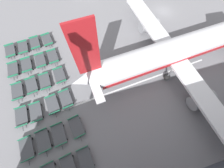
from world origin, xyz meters
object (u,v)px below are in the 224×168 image
baggage_dolly_row_mid_b_col_b (40,61)px  baggage_dolly_row_mid_b_col_c (45,81)px  baggage_dolly_row_near_col_c (17,91)px  baggage_dolly_row_mid_a_col_c (32,86)px  baggage_dolly_row_near_col_b (13,70)px  baggage_dolly_row_near_col_d (22,117)px  baggage_dolly_row_far_col_c (60,75)px  baggage_dolly_row_mid_a_col_b (27,65)px  baggage_dolly_row_mid_a_col_e (43,141)px  baggage_dolly_row_far_col_d (66,99)px  baggage_dolly_row_far_col_a (47,40)px  baggage_dolly_row_mid_a_col_d (36,112)px  baggage_dolly_row_mid_b_col_a (35,43)px  baggage_dolly_row_mid_b_col_d (53,105)px  baggage_dolly_row_mid_b_col_e (59,134)px  baggage_dolly_row_near_col_e (27,149)px  baggage_dolly_row_near_col_a (10,51)px  baggage_dolly_row_far_col_f (86,160)px  airplane (178,49)px  baggage_dolly_row_far_col_b (53,57)px  baggage_dolly_row_mid_a_col_a (23,48)px  baggage_dolly_row_mid_b_col_f (69,167)px  baggage_dolly_row_far_col_e (77,127)px

baggage_dolly_row_mid_b_col_b → baggage_dolly_row_mid_b_col_c: bearing=5.4°
baggage_dolly_row_near_col_c → baggage_dolly_row_mid_a_col_c: (-0.42, 2.29, 0.00)m
baggage_dolly_row_near_col_b → baggage_dolly_row_mid_a_col_c: 5.16m
baggage_dolly_row_near_col_b → baggage_dolly_row_near_col_d: size_ratio=1.00×
baggage_dolly_row_mid_a_col_c → baggage_dolly_row_far_col_c: 4.78m
baggage_dolly_row_mid_a_col_b → baggage_dolly_row_mid_b_col_b: (-0.26, 2.47, 0.00)m
baggage_dolly_row_mid_a_col_e → baggage_dolly_row_mid_a_col_b: bearing=-172.0°
baggage_dolly_row_near_col_d → baggage_dolly_row_far_col_d: size_ratio=0.99×
baggage_dolly_row_mid_a_col_e → baggage_dolly_row_near_col_c: bearing=-158.4°
baggage_dolly_row_far_col_a → baggage_dolly_row_mid_a_col_d: bearing=-11.6°
baggage_dolly_row_mid_b_col_a → baggage_dolly_row_far_col_c: same height
baggage_dolly_row_mid_b_col_a → baggage_dolly_row_mid_b_col_d: 13.87m
baggage_dolly_row_mid_b_col_e → baggage_dolly_row_near_col_e: bearing=-82.6°
baggage_dolly_row_near_col_a → baggage_dolly_row_near_col_b: same height
baggage_dolly_row_far_col_a → baggage_dolly_row_far_col_f: size_ratio=1.00×
airplane → baggage_dolly_row_near_col_e: 27.21m
baggage_dolly_row_near_col_c → baggage_dolly_row_mid_b_col_d: 6.61m
baggage_dolly_row_near_col_b → baggage_dolly_row_far_col_f: same height
baggage_dolly_row_near_col_b → baggage_dolly_row_mid_a_col_e: 14.12m
baggage_dolly_row_far_col_b → baggage_dolly_row_far_col_a: bearing=-171.9°
baggage_dolly_row_far_col_d → airplane: bearing=96.0°
baggage_dolly_row_mid_a_col_a → baggage_dolly_row_far_col_b: bearing=53.8°
baggage_dolly_row_near_col_e → baggage_dolly_row_mid_b_col_e: 4.51m
baggage_dolly_row_near_col_b → baggage_dolly_row_mid_b_col_f: size_ratio=0.99×
baggage_dolly_row_near_col_c → baggage_dolly_row_mid_b_col_c: size_ratio=1.00×
baggage_dolly_row_near_col_e → baggage_dolly_row_mid_b_col_d: same height
baggage_dolly_row_near_col_b → baggage_dolly_row_mid_a_col_e: (13.46, 4.27, 0.00)m
baggage_dolly_row_mid_a_col_a → baggage_dolly_row_mid_a_col_c: bearing=8.1°
baggage_dolly_row_mid_a_col_a → baggage_dolly_row_mid_b_col_d: size_ratio=0.99×
baggage_dolly_row_near_col_c → baggage_dolly_row_mid_a_col_c: bearing=100.4°
baggage_dolly_row_mid_b_col_f → baggage_dolly_row_far_col_b: same height
baggage_dolly_row_mid_b_col_e → baggage_dolly_row_near_col_b: bearing=-154.0°
baggage_dolly_row_far_col_a → baggage_dolly_row_far_col_c: same height
baggage_dolly_row_mid_a_col_d → baggage_dolly_row_mid_b_col_f: 9.43m
baggage_dolly_row_far_col_c → baggage_dolly_row_far_col_d: (4.62, 0.40, 0.00)m
baggage_dolly_row_near_col_c → baggage_dolly_row_mid_b_col_a: (-9.79, 3.29, 0.00)m
baggage_dolly_row_far_col_d → baggage_dolly_row_far_col_f: 9.38m
baggage_dolly_row_mid_b_col_d → baggage_dolly_row_far_col_e: bearing=34.2°
baggage_dolly_row_mid_a_col_a → baggage_dolly_row_mid_b_col_d: 13.90m
baggage_dolly_row_near_col_c → baggage_dolly_row_far_col_d: same height
baggage_dolly_row_mid_a_col_d → baggage_dolly_row_mid_b_col_d: same height
baggage_dolly_row_far_col_b → baggage_dolly_row_mid_b_col_b: bearing=-83.4°
baggage_dolly_row_far_col_b → baggage_dolly_row_far_col_c: 4.45m
baggage_dolly_row_near_col_c → baggage_dolly_row_mid_a_col_d: (4.42, 2.72, 0.00)m
baggage_dolly_row_near_col_a → baggage_dolly_row_near_col_e: size_ratio=1.00×
baggage_dolly_row_far_col_a → baggage_dolly_row_near_col_c: bearing=-29.8°
baggage_dolly_row_mid_a_col_b → baggage_dolly_row_far_col_b: bearing=96.3°
baggage_dolly_row_mid_a_col_d → baggage_dolly_row_mid_b_col_b: 9.68m
baggage_dolly_row_near_col_c → baggage_dolly_row_mid_b_col_b: (-5.17, 4.04, 0.00)m
baggage_dolly_row_far_col_f → baggage_dolly_row_far_col_d: bearing=-172.3°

